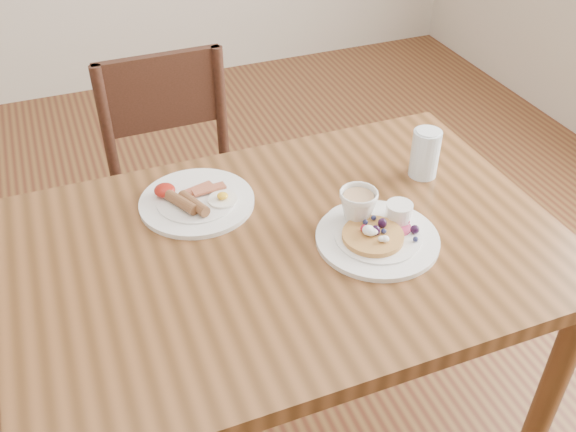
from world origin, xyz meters
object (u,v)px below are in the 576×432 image
object	(u,v)px
breakfast_plate	(195,201)
water_glass	(425,154)
dining_table	(288,275)
pancake_plate	(379,235)
teacup_saucer	(358,210)
chair_far	(181,188)

from	to	relation	value
breakfast_plate	water_glass	distance (m)	0.57
water_glass	dining_table	bearing A→B (deg)	-163.49
pancake_plate	breakfast_plate	bearing A→B (deg)	141.30
pancake_plate	teacup_saucer	size ratio (longest dim) A/B	1.93
pancake_plate	teacup_saucer	distance (m)	0.08
chair_far	teacup_saucer	bearing A→B (deg)	111.94
pancake_plate	water_glass	xyz separation A→B (m)	(0.22, 0.19, 0.05)
teacup_saucer	water_glass	bearing A→B (deg)	26.30
chair_far	pancake_plate	size ratio (longest dim) A/B	3.26
dining_table	water_glass	distance (m)	0.46
chair_far	breakfast_plate	xyz separation A→B (m)	(-0.05, -0.45, 0.27)
dining_table	chair_far	xyz separation A→B (m)	(-0.10, 0.65, -0.16)
teacup_saucer	water_glass	distance (m)	0.27
water_glass	teacup_saucer	bearing A→B (deg)	-153.70
pancake_plate	teacup_saucer	xyz separation A→B (m)	(-0.02, 0.07, 0.03)
dining_table	breakfast_plate	bearing A→B (deg)	126.57
teacup_saucer	pancake_plate	bearing A→B (deg)	-73.33
breakfast_plate	water_glass	bearing A→B (deg)	-8.58
chair_far	breakfast_plate	bearing A→B (deg)	83.03
pancake_plate	breakfast_plate	distance (m)	0.44
dining_table	breakfast_plate	distance (m)	0.28
pancake_plate	breakfast_plate	size ratio (longest dim) A/B	1.00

